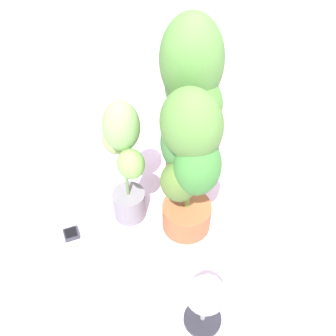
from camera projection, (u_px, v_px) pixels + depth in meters
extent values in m
plane|color=silver|center=(175.00, 232.00, 2.34)|extent=(8.00, 8.00, 0.00)
cube|color=silver|center=(312.00, 14.00, 2.01)|extent=(3.20, 0.01, 2.00)
cylinder|color=#954C39|center=(187.00, 165.00, 2.57)|extent=(0.26, 0.26, 0.20)
cylinder|color=#423017|center=(187.00, 154.00, 2.50)|extent=(0.24, 0.24, 0.02)
cylinder|color=#587749|center=(190.00, 105.00, 2.23)|extent=(0.03, 0.03, 0.71)
ellipsoid|color=#4D8038|center=(192.00, 61.00, 2.04)|extent=(0.42, 0.42, 0.49)
ellipsoid|color=#4D8D41|center=(185.00, 84.00, 2.22)|extent=(0.31, 0.31, 0.35)
ellipsoid|color=#478132|center=(198.00, 105.00, 2.14)|extent=(0.36, 0.36, 0.34)
ellipsoid|color=#5D853A|center=(180.00, 122.00, 2.25)|extent=(0.25, 0.26, 0.26)
cylinder|color=slate|center=(129.00, 204.00, 2.37)|extent=(0.18, 0.18, 0.18)
cylinder|color=#43341A|center=(128.00, 194.00, 2.31)|extent=(0.17, 0.17, 0.02)
cylinder|color=#5A7943|center=(124.00, 158.00, 2.11)|extent=(0.02, 0.02, 0.55)
ellipsoid|color=#77A65B|center=(121.00, 126.00, 1.96)|extent=(0.24, 0.24, 0.28)
ellipsoid|color=#86A159|center=(117.00, 138.00, 2.11)|extent=(0.15, 0.15, 0.17)
ellipsoid|color=#73AC4F|center=(131.00, 164.00, 2.02)|extent=(0.18, 0.18, 0.17)
cylinder|color=#985431|center=(187.00, 216.00, 2.32)|extent=(0.27, 0.27, 0.17)
cylinder|color=#442919|center=(187.00, 207.00, 2.26)|extent=(0.25, 0.25, 0.02)
cylinder|color=olive|center=(189.00, 164.00, 2.02)|extent=(0.02, 0.02, 0.65)
ellipsoid|color=#4E7D36|center=(192.00, 125.00, 1.84)|extent=(0.31, 0.27, 0.35)
ellipsoid|color=#3F753C|center=(185.00, 143.00, 2.01)|extent=(0.29, 0.28, 0.34)
ellipsoid|color=#3A7C33|center=(198.00, 166.00, 1.94)|extent=(0.29, 0.29, 0.33)
ellipsoid|color=#4D6A2D|center=(179.00, 182.00, 2.03)|extent=(0.25, 0.24, 0.23)
cube|color=#2C2C36|center=(71.00, 234.00, 2.32)|extent=(0.10, 0.10, 0.02)
cube|color=black|center=(71.00, 233.00, 2.32)|extent=(0.08, 0.08, 0.00)
cylinder|color=#22222A|center=(202.00, 319.00, 1.99)|extent=(0.18, 0.18, 0.03)
cylinder|color=#9EA0A4|center=(203.00, 311.00, 1.93)|extent=(0.02, 0.02, 0.14)
sphere|color=#9EA0A4|center=(206.00, 295.00, 1.81)|extent=(0.21, 0.21, 0.18)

